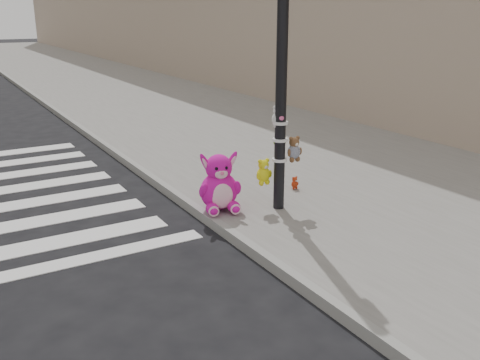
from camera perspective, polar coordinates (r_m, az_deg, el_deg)
ground at (r=5.61m, az=-8.00°, el=-14.64°), size 120.00×120.00×0.00m
sidewalk_near at (r=16.18m, az=-5.32°, el=7.20°), size 7.00×80.00×0.14m
curb_edge at (r=15.08m, az=-17.32°, el=5.71°), size 0.12×80.00×0.15m
signal_pole at (r=7.69m, az=4.37°, el=8.77°), size 0.69×0.48×4.00m
pink_bunny at (r=7.88m, az=-2.22°, el=-0.67°), size 0.69×0.77×0.90m
red_teddy at (r=8.92m, az=5.84°, el=-0.29°), size 0.15×0.10×0.21m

